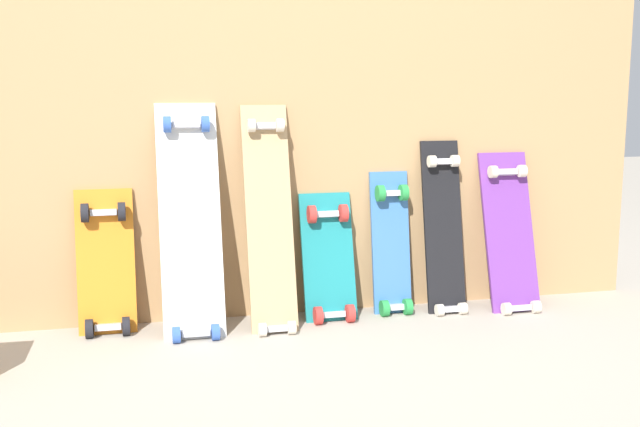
{
  "coord_description": "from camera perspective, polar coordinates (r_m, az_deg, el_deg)",
  "views": [
    {
      "loc": [
        -0.71,
        -3.01,
        0.94
      ],
      "look_at": [
        0.0,
        -0.07,
        0.44
      ],
      "focal_mm": 43.48,
      "sensor_mm": 36.0,
      "label": 1
    }
  ],
  "objects": [
    {
      "name": "ground_plane",
      "position": [
        3.24,
        -0.29,
        -7.45
      ],
      "size": [
        12.0,
        12.0,
        0.0
      ],
      "primitive_type": "plane",
      "color": "#A89E8E"
    },
    {
      "name": "plywood_wall_panel",
      "position": [
        3.17,
        -0.6,
        5.48
      ],
      "size": [
        2.88,
        0.04,
        1.44
      ],
      "primitive_type": "cube",
      "color": "tan",
      "rests_on": "ground"
    },
    {
      "name": "skateboard_orange",
      "position": [
        3.07,
        -15.48,
        -3.99
      ],
      "size": [
        0.22,
        0.18,
        0.61
      ],
      "color": "orange",
      "rests_on": "ground"
    },
    {
      "name": "skateboard_white",
      "position": [
        2.98,
        -9.51,
        -1.09
      ],
      "size": [
        0.23,
        0.31,
        0.94
      ],
      "color": "silver",
      "rests_on": "ground"
    },
    {
      "name": "skateboard_natural",
      "position": [
        3.02,
        -3.72,
        -0.97
      ],
      "size": [
        0.18,
        0.3,
        0.94
      ],
      "color": "tan",
      "rests_on": "ground"
    },
    {
      "name": "skateboard_teal",
      "position": [
        3.14,
        0.67,
        -3.75
      ],
      "size": [
        0.21,
        0.22,
        0.57
      ],
      "color": "#197A7F",
      "rests_on": "ground"
    },
    {
      "name": "skateboard_blue",
      "position": [
        3.24,
        5.29,
        -2.68
      ],
      "size": [
        0.16,
        0.17,
        0.65
      ],
      "color": "#386BAD",
      "rests_on": "ground"
    },
    {
      "name": "skateboard_black",
      "position": [
        3.28,
        9.11,
        -1.58
      ],
      "size": [
        0.16,
        0.21,
        0.78
      ],
      "color": "black",
      "rests_on": "ground"
    },
    {
      "name": "skateboard_purple",
      "position": [
        3.38,
        13.82,
        -1.89
      ],
      "size": [
        0.22,
        0.27,
        0.73
      ],
      "color": "#6B338C",
      "rests_on": "ground"
    }
  ]
}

